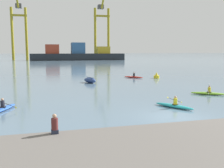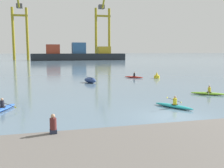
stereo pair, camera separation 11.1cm
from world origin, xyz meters
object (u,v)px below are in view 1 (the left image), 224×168
(kayak_red, at_px, (134,77))
(seated_onlooker, at_px, (55,125))
(gantry_crane_west_mid, at_px, (102,25))
(container_barge, at_px, (78,55))
(channel_buoy, at_px, (156,76))
(gantry_crane_west, at_px, (19,25))
(kayak_teal, at_px, (174,105))
(kayak_blue, at_px, (3,108))
(kayak_lime, at_px, (208,93))
(capsized_dinghy, at_px, (90,80))

(kayak_red, bearing_deg, seated_onlooker, -115.94)
(gantry_crane_west_mid, bearing_deg, container_barge, -148.83)
(channel_buoy, height_order, seated_onlooker, seated_onlooker)
(gantry_crane_west, distance_m, channel_buoy, 98.19)
(seated_onlooker, bearing_deg, gantry_crane_west, 95.16)
(gantry_crane_west, relative_size, seated_onlooker, 36.19)
(container_barge, height_order, kayak_teal, container_barge)
(channel_buoy, xyz_separation_m, kayak_red, (-3.40, 1.53, -0.19))
(gantry_crane_west, xyz_separation_m, kayak_blue, (7.41, -110.78, -16.37))
(container_barge, bearing_deg, kayak_lime, -89.77)
(kayak_lime, bearing_deg, seated_onlooker, -144.80)
(container_barge, xyz_separation_m, kayak_lime, (0.41, -99.20, -2.40))
(container_barge, xyz_separation_m, kayak_red, (-1.40, -81.70, -2.40))
(capsized_dinghy, height_order, kayak_teal, kayak_teal)
(gantry_crane_west_mid, bearing_deg, seated_onlooker, -103.69)
(gantry_crane_west, relative_size, kayak_blue, 9.56)
(container_barge, xyz_separation_m, capsized_dinghy, (-9.48, -86.39, -2.22))
(kayak_blue, bearing_deg, channel_buoy, 41.18)
(seated_onlooker, bearing_deg, kayak_red, 64.06)
(capsized_dinghy, bearing_deg, container_barge, 83.74)
(kayak_lime, xyz_separation_m, seated_onlooker, (-15.71, -11.08, 0.99))
(gantry_crane_west, bearing_deg, capsized_dinghy, -80.15)
(capsized_dinghy, xyz_separation_m, kayak_blue, (-9.22, -14.95, -0.18))
(gantry_crane_west_mid, distance_m, seated_onlooker, 123.02)
(container_barge, relative_size, channel_buoy, 42.87)
(container_barge, relative_size, kayak_teal, 13.20)
(kayak_teal, bearing_deg, seated_onlooker, -145.38)
(capsized_dinghy, distance_m, kayak_red, 9.35)
(capsized_dinghy, bearing_deg, kayak_teal, -78.25)
(container_barge, xyz_separation_m, kayak_teal, (-5.87, -103.77, -2.40))
(capsized_dinghy, relative_size, kayak_teal, 0.87)
(kayak_lime, distance_m, seated_onlooker, 19.25)
(gantry_crane_west_mid, height_order, seated_onlooker, gantry_crane_west_mid)
(container_barge, bearing_deg, capsized_dinghy, -96.26)
(container_barge, bearing_deg, kayak_blue, -100.46)
(kayak_lime, height_order, seated_onlooker, seated_onlooker)
(channel_buoy, distance_m, kayak_red, 3.73)
(capsized_dinghy, bearing_deg, seated_onlooker, -103.71)
(gantry_crane_west_mid, relative_size, channel_buoy, 36.01)
(container_barge, bearing_deg, kayak_red, -90.98)
(container_barge, bearing_deg, gantry_crane_west_mid, 31.17)
(container_barge, height_order, seated_onlooker, container_barge)
(gantry_crane_west, height_order, kayak_lime, gantry_crane_west)
(container_barge, distance_m, gantry_crane_west_mid, 21.60)
(kayak_lime, bearing_deg, kayak_blue, -173.62)
(kayak_blue, bearing_deg, gantry_crane_west, 93.83)
(seated_onlooker, bearing_deg, container_barge, 82.10)
(kayak_lime, bearing_deg, kayak_red, 95.88)
(kayak_red, bearing_deg, gantry_crane_west_mid, 80.55)
(gantry_crane_west, height_order, channel_buoy, gantry_crane_west)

